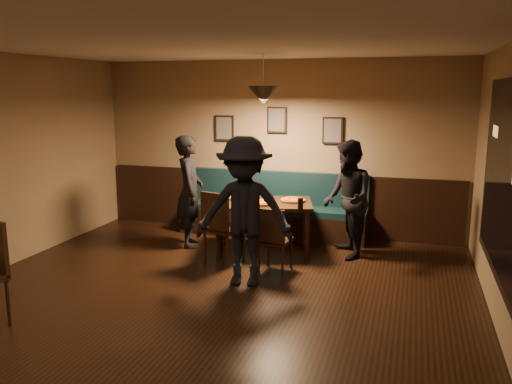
# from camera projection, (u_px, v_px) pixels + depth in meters

# --- Properties ---
(floor) EXTENTS (7.00, 7.00, 0.00)m
(floor) POSITION_uv_depth(u_px,v_px,m) (191.00, 316.00, 5.45)
(floor) COLOR black
(floor) RESTS_ON ground
(ceiling) EXTENTS (7.00, 7.00, 0.00)m
(ceiling) POSITION_uv_depth(u_px,v_px,m) (184.00, 38.00, 4.91)
(ceiling) COLOR silver
(ceiling) RESTS_ON ground
(wall_back) EXTENTS (6.00, 0.00, 6.00)m
(wall_back) POSITION_uv_depth(u_px,v_px,m) (277.00, 148.00, 8.47)
(wall_back) COLOR #8C704F
(wall_back) RESTS_ON ground
(wainscot) EXTENTS (5.88, 0.06, 1.00)m
(wainscot) POSITION_uv_depth(u_px,v_px,m) (276.00, 202.00, 8.61)
(wainscot) COLOR black
(wainscot) RESTS_ON ground
(booth_bench) EXTENTS (3.00, 0.60, 1.00)m
(booth_bench) POSITION_uv_depth(u_px,v_px,m) (272.00, 206.00, 8.36)
(booth_bench) COLOR #0F232D
(booth_bench) RESTS_ON ground
(window_frame) EXTENTS (0.06, 2.56, 1.86)m
(window_frame) POSITION_uv_depth(u_px,v_px,m) (506.00, 181.00, 4.78)
(window_frame) COLOR black
(window_frame) RESTS_ON wall_right
(window_glass) EXTENTS (0.00, 2.40, 2.40)m
(window_glass) POSITION_uv_depth(u_px,v_px,m) (503.00, 181.00, 4.79)
(window_glass) COLOR black
(window_glass) RESTS_ON wall_right
(picture_left) EXTENTS (0.32, 0.04, 0.42)m
(picture_left) POSITION_uv_depth(u_px,v_px,m) (224.00, 128.00, 8.64)
(picture_left) COLOR black
(picture_left) RESTS_ON wall_back
(picture_center) EXTENTS (0.32, 0.04, 0.42)m
(picture_center) POSITION_uv_depth(u_px,v_px,m) (277.00, 120.00, 8.35)
(picture_center) COLOR black
(picture_center) RESTS_ON wall_back
(picture_right) EXTENTS (0.32, 0.04, 0.42)m
(picture_right) POSITION_uv_depth(u_px,v_px,m) (333.00, 131.00, 8.12)
(picture_right) COLOR black
(picture_right) RESTS_ON wall_back
(pendant_lamp) EXTENTS (0.44, 0.44, 0.25)m
(pendant_lamp) POSITION_uv_depth(u_px,v_px,m) (263.00, 95.00, 7.20)
(pendant_lamp) COLOR black
(pendant_lamp) RESTS_ON ceiling
(dining_table) EXTENTS (1.57, 1.22, 0.74)m
(dining_table) POSITION_uv_depth(u_px,v_px,m) (263.00, 227.00, 7.56)
(dining_table) COLOR #32170E
(dining_table) RESTS_ON floor
(chair_near_left) EXTENTS (0.54, 0.54, 1.00)m
(chair_near_left) POSITION_uv_depth(u_px,v_px,m) (224.00, 226.00, 7.08)
(chair_near_left) COLOR black
(chair_near_left) RESTS_ON floor
(chair_near_right) EXTENTS (0.42, 0.42, 0.86)m
(chair_near_right) POSITION_uv_depth(u_px,v_px,m) (275.00, 239.00, 6.74)
(chair_near_right) COLOR #311C0D
(chair_near_right) RESTS_ON floor
(diner_left) EXTENTS (0.59, 0.71, 1.67)m
(diner_left) POSITION_uv_depth(u_px,v_px,m) (190.00, 191.00, 7.77)
(diner_left) COLOR black
(diner_left) RESTS_ON floor
(diner_right) EXTENTS (0.87, 0.97, 1.65)m
(diner_right) POSITION_uv_depth(u_px,v_px,m) (347.00, 199.00, 7.25)
(diner_right) COLOR black
(diner_right) RESTS_ON floor
(diner_front) EXTENTS (1.24, 0.81, 1.80)m
(diner_front) POSITION_uv_depth(u_px,v_px,m) (244.00, 212.00, 6.19)
(diner_front) COLOR black
(diner_front) RESTS_ON floor
(pizza_a) EXTENTS (0.45, 0.45, 0.04)m
(pizza_a) POSITION_uv_depth(u_px,v_px,m) (239.00, 197.00, 7.70)
(pizza_a) COLOR #C36224
(pizza_a) RESTS_ON dining_table
(pizza_b) EXTENTS (0.42, 0.42, 0.04)m
(pizza_b) POSITION_uv_depth(u_px,v_px,m) (262.00, 203.00, 7.33)
(pizza_b) COLOR orange
(pizza_b) RESTS_ON dining_table
(pizza_c) EXTENTS (0.45, 0.45, 0.04)m
(pizza_c) POSITION_uv_depth(u_px,v_px,m) (293.00, 200.00, 7.51)
(pizza_c) COLOR orange
(pizza_c) RESTS_ON dining_table
(soda_glass) EXTENTS (0.09, 0.09, 0.16)m
(soda_glass) POSITION_uv_depth(u_px,v_px,m) (300.00, 204.00, 6.99)
(soda_glass) COLOR black
(soda_glass) RESTS_ON dining_table
(tabasco_bottle) EXTENTS (0.03, 0.03, 0.13)m
(tabasco_bottle) POSITION_uv_depth(u_px,v_px,m) (301.00, 201.00, 7.24)
(tabasco_bottle) COLOR #8C040A
(tabasco_bottle) RESTS_ON dining_table
(napkin_a) EXTENTS (0.18, 0.18, 0.01)m
(napkin_a) POSITION_uv_depth(u_px,v_px,m) (229.00, 195.00, 7.93)
(napkin_a) COLOR #207A39
(napkin_a) RESTS_ON dining_table
(napkin_b) EXTENTS (0.18, 0.18, 0.01)m
(napkin_b) POSITION_uv_depth(u_px,v_px,m) (222.00, 203.00, 7.37)
(napkin_b) COLOR #1B6730
(napkin_b) RESTS_ON dining_table
(cutlery_set) EXTENTS (0.17, 0.05, 0.00)m
(cutlery_set) POSITION_uv_depth(u_px,v_px,m) (255.00, 207.00, 7.12)
(cutlery_set) COLOR white
(cutlery_set) RESTS_ON dining_table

